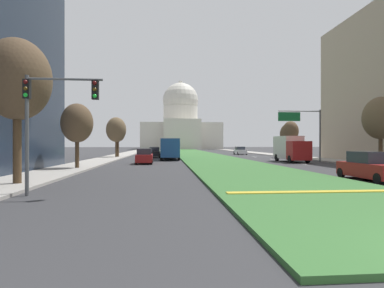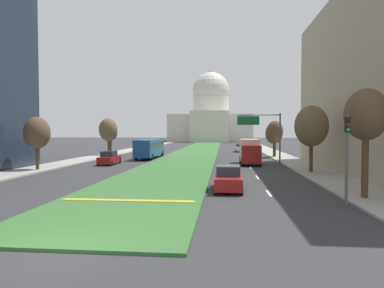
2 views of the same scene
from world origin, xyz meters
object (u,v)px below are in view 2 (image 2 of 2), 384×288
(street_tree_right_distant, at_px, (274,134))
(box_truck_delivery, at_px, (250,151))
(traffic_light_near_right, at_px, (347,148))
(sedan_midblock, at_px, (109,158))
(street_tree_right_mid, at_px, (311,126))
(sedan_lead_stopped, at_px, (228,179))
(street_tree_left_mid, at_px, (37,133))
(sedan_distant, at_px, (144,151))
(street_tree_left_far, at_px, (108,130))
(street_tree_right_far, at_px, (275,131))
(street_tree_right_near, at_px, (366,116))
(sedan_far_horizon, at_px, (240,148))
(street_tree_left_distant, at_px, (110,132))
(capitol_building, at_px, (211,117))
(city_bus, at_px, (150,147))
(overhead_guide_sign, at_px, (264,128))

(street_tree_right_distant, height_order, box_truck_delivery, street_tree_right_distant)
(traffic_light_near_right, relative_size, sedan_midblock, 1.14)
(street_tree_right_mid, height_order, box_truck_delivery, street_tree_right_mid)
(sedan_lead_stopped, height_order, sedan_midblock, sedan_lead_stopped)
(street_tree_left_mid, bearing_deg, sedan_distant, 75.77)
(street_tree_left_far, bearing_deg, street_tree_right_far, -3.02)
(street_tree_left_mid, relative_size, box_truck_delivery, 0.90)
(street_tree_right_mid, bearing_deg, sedan_midblock, 164.10)
(street_tree_left_mid, xyz_separation_m, street_tree_right_mid, (28.63, 0.70, 0.70))
(street_tree_right_near, relative_size, street_tree_right_mid, 1.01)
(street_tree_right_distant, height_order, sedan_distant, street_tree_right_distant)
(sedan_far_horizon, bearing_deg, street_tree_left_mid, -123.16)
(street_tree_left_far, distance_m, street_tree_right_far, 28.32)
(sedan_lead_stopped, bearing_deg, street_tree_left_mid, 153.77)
(street_tree_left_distant, bearing_deg, sedan_far_horizon, 27.24)
(capitol_building, xyz_separation_m, box_truck_delivery, (8.90, -98.23, -8.70))
(capitol_building, height_order, street_tree_right_near, capitol_building)
(street_tree_right_distant, distance_m, city_bus, 20.30)
(street_tree_right_near, xyz_separation_m, street_tree_left_distant, (-28.62, 36.10, -1.13))
(sedan_distant, distance_m, city_bus, 6.46)
(street_tree_left_far, xyz_separation_m, street_tree_right_far, (28.28, -1.49, -0.23))
(street_tree_left_far, height_order, sedan_midblock, street_tree_left_far)
(capitol_building, bearing_deg, sedan_far_horizon, -82.93)
(capitol_building, relative_size, overhead_guide_sign, 5.13)
(capitol_building, height_order, street_tree_left_distant, capitol_building)
(traffic_light_near_right, xyz_separation_m, sedan_far_horizon, (-3.54, 50.15, -2.54))
(street_tree_right_near, distance_m, street_tree_left_mid, 31.21)
(street_tree_right_far, bearing_deg, sedan_lead_stopped, -104.18)
(capitol_building, distance_m, city_bus, 90.61)
(street_tree_right_near, xyz_separation_m, street_tree_right_mid, (0.10, 13.29, -0.44))
(capitol_building, height_order, street_tree_right_distant, capitol_building)
(overhead_guide_sign, distance_m, sedan_far_horizon, 26.56)
(street_tree_right_distant, xyz_separation_m, city_bus, (-19.71, -4.39, -2.09))
(street_tree_right_distant, xyz_separation_m, sedan_distant, (-22.07, 1.54, -3.05))
(sedan_midblock, xyz_separation_m, sedan_far_horizon, (17.84, 28.16, -0.03))
(street_tree_left_far, height_order, street_tree_right_distant, street_tree_left_far)
(street_tree_right_distant, bearing_deg, street_tree_right_far, -85.51)
(street_tree_right_near, height_order, street_tree_left_far, street_tree_right_near)
(overhead_guide_sign, relative_size, street_tree_right_far, 1.09)
(sedan_far_horizon, bearing_deg, overhead_guide_sign, -86.28)
(street_tree_right_mid, relative_size, street_tree_left_far, 1.05)
(street_tree_right_mid, relative_size, street_tree_right_distant, 1.22)
(sedan_midblock, bearing_deg, overhead_guide_sign, 5.67)
(overhead_guide_sign, relative_size, sedan_lead_stopped, 1.43)
(street_tree_left_distant, height_order, sedan_far_horizon, street_tree_left_distant)
(street_tree_right_near, xyz_separation_m, sedan_distant, (-22.58, 36.05, -4.36))
(street_tree_left_mid, relative_size, sedan_distant, 1.23)
(traffic_light_near_right, xyz_separation_m, sedan_midblock, (-21.39, 21.99, -2.51))
(street_tree_left_far, xyz_separation_m, street_tree_left_distant, (0.12, 0.79, -0.46))
(street_tree_right_far, relative_size, sedan_distant, 1.27)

